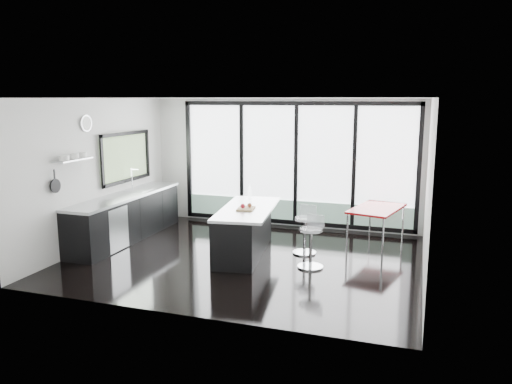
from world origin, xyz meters
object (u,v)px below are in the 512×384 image
(red_table, at_px, (376,226))
(bar_stool_near, at_px, (311,248))
(bar_stool_far, at_px, (305,235))
(island, at_px, (244,230))

(red_table, bearing_deg, bar_stool_near, -117.56)
(bar_stool_near, relative_size, red_table, 0.50)
(bar_stool_near, xyz_separation_m, bar_stool_far, (-0.27, 0.73, -0.00))
(island, bearing_deg, bar_stool_far, 19.13)
(island, height_order, red_table, island)
(island, bearing_deg, red_table, 31.73)
(bar_stool_near, bearing_deg, red_table, 81.85)
(bar_stool_near, relative_size, bar_stool_far, 1.00)
(bar_stool_far, bearing_deg, red_table, 50.54)
(bar_stool_near, bearing_deg, bar_stool_far, 129.59)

